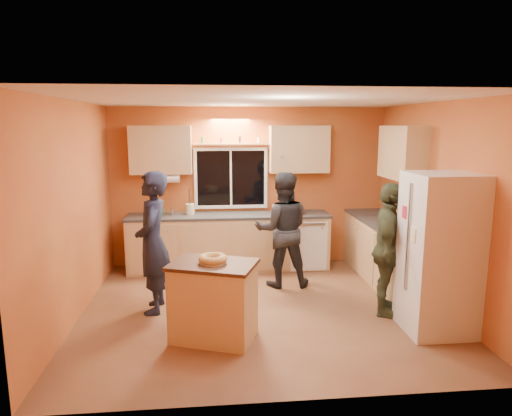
{
  "coord_description": "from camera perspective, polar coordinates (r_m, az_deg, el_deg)",
  "views": [
    {
      "loc": [
        -0.62,
        -5.47,
        2.31
      ],
      "look_at": [
        -0.04,
        0.4,
        1.23
      ],
      "focal_mm": 32.0,
      "sensor_mm": 36.0,
      "label": 1
    }
  ],
  "objects": [
    {
      "name": "right_counter",
      "position": [
        6.76,
        17.06,
        -6.09
      ],
      "size": [
        0.62,
        1.84,
        0.9
      ],
      "color": "tan",
      "rests_on": "ground"
    },
    {
      "name": "person_right",
      "position": [
        5.77,
        16.19,
        -5.05
      ],
      "size": [
        0.74,
        1.04,
        1.64
      ],
      "primitive_type": "imported",
      "rotation": [
        0.0,
        0.0,
        1.18
      ],
      "color": "#313824",
      "rests_on": "ground"
    },
    {
      "name": "mixing_bowl",
      "position": [
        7.39,
        4.71,
        -0.37
      ],
      "size": [
        0.43,
        0.43,
        0.08
      ],
      "primitive_type": "imported",
      "rotation": [
        0.0,
        0.0,
        -0.36
      ],
      "color": "black",
      "rests_on": "back_counter"
    },
    {
      "name": "red_box",
      "position": [
        6.9,
        16.35,
        -1.58
      ],
      "size": [
        0.18,
        0.15,
        0.07
      ],
      "primitive_type": "cube",
      "rotation": [
        0.0,
        0.0,
        -0.23
      ],
      "color": "#B51B36",
      "rests_on": "right_counter"
    },
    {
      "name": "person_center",
      "position": [
        6.56,
        3.29,
        -2.71
      ],
      "size": [
        0.83,
        0.66,
        1.66
      ],
      "primitive_type": "imported",
      "rotation": [
        0.0,
        0.0,
        3.1
      ],
      "color": "black",
      "rests_on": "ground"
    },
    {
      "name": "back_counter",
      "position": [
        7.43,
        -0.57,
        -4.15
      ],
      "size": [
        4.23,
        0.62,
        0.9
      ],
      "color": "tan",
      "rests_on": "ground"
    },
    {
      "name": "refrigerator",
      "position": [
        5.49,
        21.93,
        -5.33
      ],
      "size": [
        0.72,
        0.7,
        1.8
      ],
      "primitive_type": "cube",
      "color": "silver",
      "rests_on": "ground"
    },
    {
      "name": "person_left",
      "position": [
        5.78,
        -12.77,
        -4.24
      ],
      "size": [
        0.43,
        0.65,
        1.76
      ],
      "primitive_type": "imported",
      "rotation": [
        0.0,
        0.0,
        -1.56
      ],
      "color": "black",
      "rests_on": "ground"
    },
    {
      "name": "bundt_pastry",
      "position": [
        4.91,
        -5.42,
        -6.33
      ],
      "size": [
        0.31,
        0.31,
        0.09
      ],
      "primitive_type": "torus",
      "color": "tan",
      "rests_on": "island"
    },
    {
      "name": "room_shell",
      "position": [
        5.97,
        1.53,
        3.67
      ],
      "size": [
        4.54,
        4.04,
        2.61
      ],
      "color": "#B46B2E",
      "rests_on": "ground"
    },
    {
      "name": "ground",
      "position": [
        5.97,
        0.79,
        -12.43
      ],
      "size": [
        4.5,
        4.5,
        0.0
      ],
      "primitive_type": "plane",
      "color": "brown",
      "rests_on": "ground"
    },
    {
      "name": "utensil_crock",
      "position": [
        7.36,
        -8.25,
        -0.14
      ],
      "size": [
        0.14,
        0.14,
        0.17
      ],
      "primitive_type": "cylinder",
      "color": "beige",
      "rests_on": "back_counter"
    },
    {
      "name": "potted_plant",
      "position": [
        6.5,
        18.37,
        -1.33
      ],
      "size": [
        0.32,
        0.29,
        0.31
      ],
      "primitive_type": "imported",
      "rotation": [
        0.0,
        0.0,
        -0.19
      ],
      "color": "gray",
      "rests_on": "right_counter"
    },
    {
      "name": "island",
      "position": [
        5.06,
        -5.32,
        -11.44
      ],
      "size": [
        1.04,
        0.88,
        0.86
      ],
      "rotation": [
        0.0,
        0.0,
        -0.35
      ],
      "color": "tan",
      "rests_on": "ground"
    }
  ]
}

